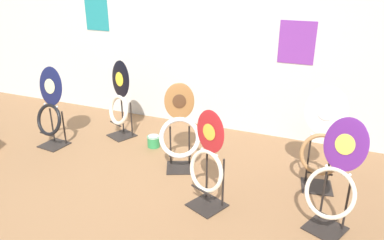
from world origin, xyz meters
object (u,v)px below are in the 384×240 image
(toilet_seat_display_crimson_swirl, at_px, (208,162))
(paint_can, at_px, (154,141))
(toilet_seat_display_purple_note, at_px, (334,181))
(toilet_seat_display_jazz_black, at_px, (120,101))
(toilet_seat_display_woodgrain, at_px, (180,132))
(toilet_seat_display_white_plain, at_px, (323,141))
(toilet_seat_display_navy_moon, at_px, (50,110))

(toilet_seat_display_crimson_swirl, height_order, paint_can, toilet_seat_display_crimson_swirl)
(paint_can, bearing_deg, toilet_seat_display_crimson_swirl, -41.20)
(toilet_seat_display_purple_note, relative_size, paint_can, 6.07)
(toilet_seat_display_jazz_black, distance_m, paint_can, 0.65)
(toilet_seat_display_jazz_black, distance_m, toilet_seat_display_woodgrain, 1.10)
(toilet_seat_display_jazz_black, xyz_separation_m, toilet_seat_display_crimson_swirl, (1.49, -0.98, -0.03))
(toilet_seat_display_purple_note, relative_size, toilet_seat_display_woodgrain, 1.02)
(toilet_seat_display_jazz_black, height_order, toilet_seat_display_crimson_swirl, toilet_seat_display_jazz_black)
(toilet_seat_display_jazz_black, xyz_separation_m, paint_can, (0.51, -0.12, -0.39))
(toilet_seat_display_purple_note, height_order, paint_can, toilet_seat_display_purple_note)
(toilet_seat_display_white_plain, distance_m, paint_can, 1.89)
(toilet_seat_display_navy_moon, bearing_deg, toilet_seat_display_purple_note, -6.73)
(toilet_seat_display_white_plain, bearing_deg, paint_can, 175.01)
(toilet_seat_display_white_plain, height_order, paint_can, toilet_seat_display_white_plain)
(toilet_seat_display_white_plain, bearing_deg, toilet_seat_display_woodgrain, -172.41)
(toilet_seat_display_white_plain, relative_size, paint_can, 6.52)
(paint_can, bearing_deg, toilet_seat_display_white_plain, -4.99)
(toilet_seat_display_purple_note, relative_size, toilet_seat_display_crimson_swirl, 1.03)
(toilet_seat_display_white_plain, relative_size, toilet_seat_display_navy_moon, 1.06)
(toilet_seat_display_crimson_swirl, bearing_deg, toilet_seat_display_jazz_black, 146.67)
(toilet_seat_display_jazz_black, distance_m, toilet_seat_display_purple_note, 2.64)
(toilet_seat_display_purple_note, bearing_deg, toilet_seat_display_jazz_black, 160.40)
(toilet_seat_display_woodgrain, distance_m, paint_can, 0.69)
(toilet_seat_display_crimson_swirl, relative_size, paint_can, 5.92)
(toilet_seat_display_woodgrain, distance_m, toilet_seat_display_navy_moon, 1.59)
(toilet_seat_display_woodgrain, bearing_deg, toilet_seat_display_jazz_black, 155.26)
(toilet_seat_display_jazz_black, distance_m, toilet_seat_display_navy_moon, 0.79)
(toilet_seat_display_jazz_black, height_order, toilet_seat_display_navy_moon, toilet_seat_display_jazz_black)
(toilet_seat_display_woodgrain, xyz_separation_m, toilet_seat_display_crimson_swirl, (0.49, -0.52, 0.02))
(toilet_seat_display_woodgrain, bearing_deg, paint_can, 145.27)
(toilet_seat_display_navy_moon, distance_m, paint_can, 1.23)
(toilet_seat_display_jazz_black, bearing_deg, toilet_seat_display_woodgrain, -24.74)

